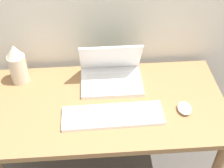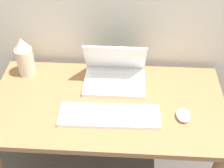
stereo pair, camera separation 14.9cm
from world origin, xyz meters
The scene contains 5 objects.
desk centered at (0.00, 0.30, 0.62)m, with size 1.16×0.60×0.72m.
laptop centered at (0.03, 0.47, 0.77)m, with size 0.32×0.24×0.23m.
keyboard centered at (0.02, 0.20, 0.73)m, with size 0.48×0.15×0.02m.
mouse centered at (0.36, 0.22, 0.74)m, with size 0.07×0.09×0.03m.
vase centered at (-0.45, 0.50, 0.83)m, with size 0.09×0.09×0.22m.
Camera 2 is at (0.09, -0.79, 1.81)m, focal length 50.00 mm.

